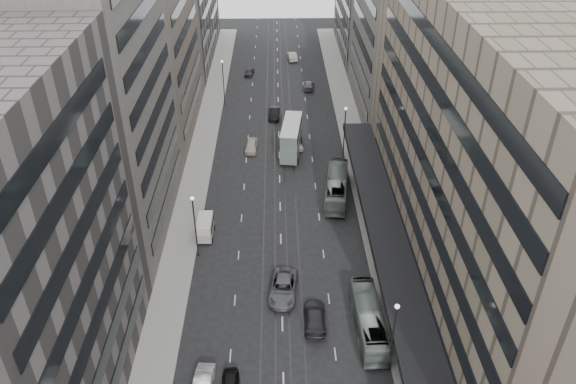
{
  "coord_description": "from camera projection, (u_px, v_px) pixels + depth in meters",
  "views": [
    {
      "loc": [
        -0.32,
        -39.32,
        42.09
      ],
      "look_at": [
        0.89,
        15.22,
        6.68
      ],
      "focal_mm": 35.0,
      "sensor_mm": 36.0,
      "label": 1
    }
  ],
  "objects": [
    {
      "name": "ground",
      "position": [
        282.0,
        331.0,
        55.9
      ],
      "size": [
        220.0,
        220.0,
        0.0
      ],
      "primitive_type": "plane",
      "color": "black",
      "rests_on": "ground"
    },
    {
      "name": "sidewalk_right",
      "position": [
        356.0,
        149.0,
        87.53
      ],
      "size": [
        4.0,
        125.0,
        0.15
      ],
      "primitive_type": "cube",
      "color": "gray",
      "rests_on": "ground"
    },
    {
      "name": "sidewalk_left",
      "position": [
        202.0,
        151.0,
        87.08
      ],
      "size": [
        4.0,
        125.0,
        0.15
      ],
      "primitive_type": "cube",
      "color": "gray",
      "rests_on": "ground"
    },
    {
      "name": "department_store",
      "position": [
        499.0,
        159.0,
        54.87
      ],
      "size": [
        19.2,
        60.0,
        30.0
      ],
      "color": "#7B6B5A",
      "rests_on": "ground"
    },
    {
      "name": "building_right_mid",
      "position": [
        407.0,
        44.0,
        93.37
      ],
      "size": [
        15.0,
        28.0,
        24.0
      ],
      "primitive_type": "cube",
      "color": "#504B45",
      "rests_on": "ground"
    },
    {
      "name": "building_left_b",
      "position": [
        86.0,
        98.0,
        62.17
      ],
      "size": [
        15.0,
        26.0,
        34.0
      ],
      "primitive_type": "cube",
      "color": "#504B45",
      "rests_on": "ground"
    },
    {
      "name": "building_left_c",
      "position": [
        140.0,
        55.0,
        87.27
      ],
      "size": [
        15.0,
        28.0,
        25.0
      ],
      "primitive_type": "cube",
      "color": "#6B5D53",
      "rests_on": "ground"
    },
    {
      "name": "lamp_right_near",
      "position": [
        394.0,
        331.0,
        49.05
      ],
      "size": [
        0.44,
        0.44,
        8.32
      ],
      "color": "#262628",
      "rests_on": "ground"
    },
    {
      "name": "lamp_right_far",
      "position": [
        345.0,
        127.0,
        82.6
      ],
      "size": [
        0.44,
        0.44,
        8.32
      ],
      "color": "#262628",
      "rests_on": "ground"
    },
    {
      "name": "lamp_left_near",
      "position": [
        194.0,
        220.0,
        62.95
      ],
      "size": [
        0.44,
        0.44,
        8.32
      ],
      "color": "#262628",
      "rests_on": "ground"
    },
    {
      "name": "lamp_left_far",
      "position": [
        223.0,
        77.0,
        99.0
      ],
      "size": [
        0.44,
        0.44,
        8.32
      ],
      "color": "#262628",
      "rests_on": "ground"
    },
    {
      "name": "bus_near",
      "position": [
        369.0,
        320.0,
        55.24
      ],
      "size": [
        2.64,
        10.41,
        2.89
      ],
      "primitive_type": "imported",
      "rotation": [
        0.0,
        0.0,
        3.16
      ],
      "color": "gray",
      "rests_on": "ground"
    },
    {
      "name": "bus_far",
      "position": [
        337.0,
        186.0,
        75.54
      ],
      "size": [
        4.18,
        11.65,
        3.17
      ],
      "primitive_type": "imported",
      "rotation": [
        0.0,
        0.0,
        3.01
      ],
      "color": "gray",
      "rests_on": "ground"
    },
    {
      "name": "double_decker",
      "position": [
        291.0,
        137.0,
        85.11
      ],
      "size": [
        3.74,
        9.4,
        5.0
      ],
      "rotation": [
        0.0,
        0.0,
        -0.12
      ],
      "color": "slate",
      "rests_on": "ground"
    },
    {
      "name": "panel_van",
      "position": [
        205.0,
        227.0,
        68.23
      ],
      "size": [
        1.96,
        3.95,
        2.49
      ],
      "rotation": [
        0.0,
        0.0,
        -0.0
      ],
      "color": "#B5AFA4",
      "rests_on": "ground"
    },
    {
      "name": "sedan_2",
      "position": [
        283.0,
        288.0,
        59.95
      ],
      "size": [
        3.48,
        6.39,
        1.7
      ],
      "primitive_type": "imported",
      "rotation": [
        0.0,
        0.0,
        -0.11
      ],
      "color": "#575759",
      "rests_on": "ground"
    },
    {
      "name": "sedan_3",
      "position": [
        315.0,
        317.0,
        56.42
      ],
      "size": [
        2.39,
        5.52,
        1.58
      ],
      "primitive_type": "imported",
      "rotation": [
        0.0,
        0.0,
        3.11
      ],
      "color": "#252427",
      "rests_on": "ground"
    },
    {
      "name": "sedan_4",
      "position": [
        251.0,
        146.0,
        86.98
      ],
      "size": [
        2.1,
        4.66,
        1.55
      ],
      "primitive_type": "imported",
      "rotation": [
        0.0,
        0.0,
        -0.06
      ],
      "color": "beige",
      "rests_on": "ground"
    },
    {
      "name": "sedan_5",
      "position": [
        274.0,
        113.0,
        96.86
      ],
      "size": [
        1.96,
        4.97,
        1.61
      ],
      "primitive_type": "imported",
      "rotation": [
        0.0,
        0.0,
        -0.05
      ],
      "color": "black",
      "rests_on": "ground"
    },
    {
      "name": "sedan_6",
      "position": [
        294.0,
        143.0,
        87.9
      ],
      "size": [
        3.01,
        5.35,
        1.41
      ],
      "primitive_type": "imported",
      "rotation": [
        0.0,
        0.0,
        3.28
      ],
      "color": "silver",
      "rests_on": "ground"
    },
    {
      "name": "sedan_7",
      "position": [
        309.0,
        85.0,
        107.64
      ],
      "size": [
        2.32,
        4.88,
        1.37
      ],
      "primitive_type": "imported",
      "rotation": [
        0.0,
        0.0,
        3.06
      ],
      "color": "#5B5B5D",
      "rests_on": "ground"
    },
    {
      "name": "sedan_8",
      "position": [
        249.0,
        72.0,
        113.65
      ],
      "size": [
        2.09,
        4.14,
        1.35
      ],
      "primitive_type": "imported",
      "rotation": [
        0.0,
        0.0,
        -0.13
      ],
      "color": "#2B2B2D",
      "rests_on": "ground"
    },
    {
      "name": "sedan_9",
      "position": [
        292.0,
        56.0,
        121.02
      ],
      "size": [
        2.3,
        5.2,
        1.66
      ],
      "primitive_type": "imported",
      "rotation": [
        0.0,
        0.0,
        3.25
      ],
      "color": "#B0A592",
      "rests_on": "ground"
    }
  ]
}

